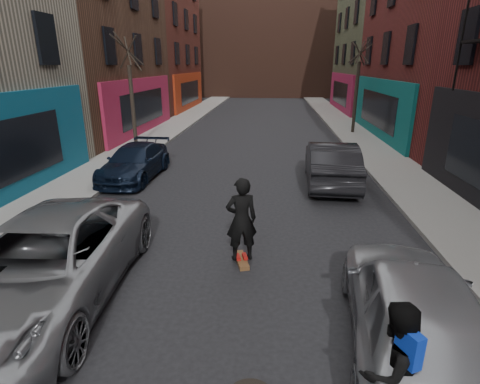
% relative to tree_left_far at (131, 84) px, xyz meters
% --- Properties ---
extents(sidewalk_left, '(2.50, 84.00, 0.13)m').
position_rel_tree_left_far_xyz_m(sidewalk_left, '(-0.05, 12.00, -3.31)').
color(sidewalk_left, gray).
rests_on(sidewalk_left, ground).
extents(sidewalk_right, '(2.50, 84.00, 0.13)m').
position_rel_tree_left_far_xyz_m(sidewalk_right, '(12.45, 12.00, -3.31)').
color(sidewalk_right, gray).
rests_on(sidewalk_right, ground).
extents(building_far, '(40.00, 10.00, 14.00)m').
position_rel_tree_left_far_xyz_m(building_far, '(6.20, 38.00, 3.62)').
color(building_far, '#47281E').
rests_on(building_far, ground).
extents(tree_left_far, '(2.00, 2.00, 6.50)m').
position_rel_tree_left_far_xyz_m(tree_left_far, '(0.00, 0.00, 0.00)').
color(tree_left_far, black).
rests_on(tree_left_far, sidewalk_left).
extents(tree_right_far, '(2.00, 2.00, 6.80)m').
position_rel_tree_left_far_xyz_m(tree_right_far, '(12.40, 6.00, 0.15)').
color(tree_right_far, black).
rests_on(tree_right_far, sidewalk_right).
extents(parked_left_far, '(3.02, 5.98, 1.62)m').
position_rel_tree_left_far_xyz_m(parked_left_far, '(3.00, -13.15, -2.57)').
color(parked_left_far, gray).
rests_on(parked_left_far, ground).
extents(parked_left_end, '(1.97, 4.56, 1.31)m').
position_rel_tree_left_far_xyz_m(parked_left_end, '(1.77, -4.99, -2.73)').
color(parked_left_end, black).
rests_on(parked_left_end, ground).
extents(parked_right_far, '(2.48, 4.90, 1.60)m').
position_rel_tree_left_far_xyz_m(parked_right_far, '(9.40, -13.98, -2.58)').
color(parked_right_far, '#97999F').
rests_on(parked_right_far, ground).
extents(parked_right_end, '(1.93, 5.01, 1.63)m').
position_rel_tree_left_far_xyz_m(parked_right_end, '(9.40, -5.11, -2.57)').
color(parked_right_end, black).
rests_on(parked_right_end, ground).
extents(skateboard, '(0.43, 0.83, 0.10)m').
position_rel_tree_left_far_xyz_m(skateboard, '(6.56, -11.37, -3.33)').
color(skateboard, brown).
rests_on(skateboard, ground).
extents(skateboarder, '(0.81, 0.64, 1.94)m').
position_rel_tree_left_far_xyz_m(skateboarder, '(6.56, -11.37, -2.31)').
color(skateboarder, black).
rests_on(skateboarder, skateboard).
extents(pedestrian, '(1.09, 1.00, 1.81)m').
position_rel_tree_left_far_xyz_m(pedestrian, '(8.68, -15.35, -2.47)').
color(pedestrian, black).
rests_on(pedestrian, ground).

